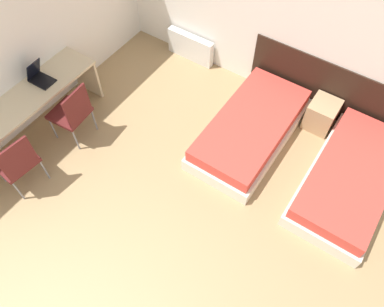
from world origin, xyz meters
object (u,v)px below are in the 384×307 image
(chair_near_laptop, at_px, (72,111))
(laptop, at_px, (39,77))
(bed_near_door, at_px, (350,179))
(nightstand, at_px, (322,114))
(chair_near_notebook, at_px, (16,161))
(bed_near_window, at_px, (250,129))

(chair_near_laptop, distance_m, laptop, 0.64)
(bed_near_door, distance_m, laptop, 4.29)
(nightstand, bearing_deg, bed_near_door, -47.10)
(nightstand, relative_size, chair_near_notebook, 0.47)
(chair_near_notebook, bearing_deg, laptop, 124.95)
(chair_near_notebook, height_order, laptop, laptop)
(nightstand, distance_m, chair_near_notebook, 4.14)
(chair_near_notebook, bearing_deg, bed_near_window, 54.27)
(bed_near_window, height_order, chair_near_notebook, chair_near_notebook)
(chair_near_notebook, bearing_deg, nightstand, 53.95)
(chair_near_notebook, relative_size, laptop, 2.82)
(chair_near_notebook, xyz_separation_m, laptop, (-0.57, 1.02, 0.28))
(bed_near_window, xyz_separation_m, chair_near_notebook, (-2.04, -2.29, 0.33))
(bed_near_window, relative_size, chair_near_laptop, 2.11)
(nightstand, xyz_separation_m, chair_near_notebook, (-2.76, -3.07, 0.30))
(nightstand, height_order, chair_near_laptop, chair_near_laptop)
(bed_near_window, relative_size, laptop, 5.95)
(bed_near_door, relative_size, laptop, 5.95)
(chair_near_laptop, height_order, laptop, laptop)
(bed_near_window, xyz_separation_m, chair_near_laptop, (-2.04, -1.33, 0.33))
(bed_near_window, bearing_deg, bed_near_door, 0.00)
(nightstand, distance_m, laptop, 3.95)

